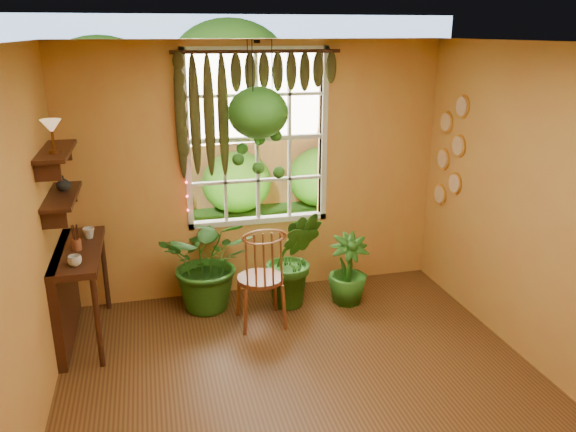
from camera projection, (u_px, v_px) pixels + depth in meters
name	position (u px, v px, depth m)	size (l,w,h in m)	color
floor	(318.00, 411.00, 4.30)	(4.50, 4.50, 0.00)	brown
ceiling	(325.00, 44.00, 3.45)	(4.50, 4.50, 0.00)	silver
wall_back	(258.00, 172.00, 5.95)	(4.00, 4.00, 0.00)	gold
wall_left	(8.00, 277.00, 3.41)	(4.50, 4.50, 0.00)	gold
wall_right	(568.00, 224.00, 4.34)	(4.50, 4.50, 0.00)	gold
window	(257.00, 139.00, 5.87)	(1.52, 0.10, 1.86)	silver
valance_vine	(250.00, 83.00, 5.55)	(1.70, 0.12, 1.10)	#3B1D10
string_lights	(184.00, 139.00, 5.59)	(0.03, 0.03, 1.54)	#FF2633
wall_plates	(450.00, 153.00, 5.92)	(0.04, 0.32, 1.10)	#FDF2CE
counter_ledge	(70.00, 285.00, 5.16)	(0.40, 1.20, 0.90)	#3B1D10
shelf_lower	(62.00, 196.00, 4.90)	(0.25, 0.90, 0.04)	#3B1D10
shelf_upper	(56.00, 151.00, 4.77)	(0.25, 0.90, 0.04)	#3B1D10
backyard	(222.00, 116.00, 10.28)	(14.00, 10.00, 12.00)	#245117
windsor_chair	(261.00, 292.00, 5.48)	(0.46, 0.49, 1.21)	brown
potted_plant_left	(210.00, 261.00, 5.76)	(0.94, 0.82, 1.05)	#164913
potted_plant_mid	(294.00, 259.00, 5.81)	(0.58, 0.47, 1.05)	#164913
potted_plant_right	(348.00, 269.00, 5.92)	(0.42, 0.42, 0.75)	#164913
hanging_basket	(258.00, 121.00, 5.42)	(0.58, 0.58, 1.32)	black
cup_a	(75.00, 261.00, 4.69)	(0.11, 0.11, 0.09)	silver
cup_b	(89.00, 233.00, 5.31)	(0.11, 0.11, 0.10)	beige
brush_jar	(76.00, 238.00, 5.01)	(0.08, 0.08, 0.30)	brown
shelf_vase	(63.00, 183.00, 4.99)	(0.13, 0.13, 0.13)	#B2AD99
tiffany_lamp	(51.00, 128.00, 4.55)	(0.17, 0.17, 0.28)	brown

